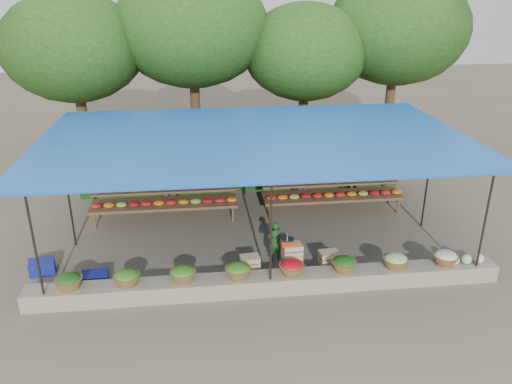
{
  "coord_description": "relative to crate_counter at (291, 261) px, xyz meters",
  "views": [
    {
      "loc": [
        -1.42,
        -12.19,
        6.37
      ],
      "look_at": [
        0.05,
        0.2,
        1.2
      ],
      "focal_mm": 35.0,
      "sensor_mm": 36.0,
      "label": 1
    }
  ],
  "objects": [
    {
      "name": "produce_baskets",
      "position": [
        -0.71,
        -0.7,
        0.25
      ],
      "size": [
        8.98,
        0.58,
        0.34
      ],
      "color": "brown",
      "rests_on": "stone_curb"
    },
    {
      "name": "customer_mid",
      "position": [
        1.12,
        4.1,
        0.45
      ],
      "size": [
        1.01,
        0.61,
        1.52
      ],
      "primitive_type": "imported",
      "rotation": [
        0.0,
        0.0,
        0.05
      ],
      "color": "slate",
      "rests_on": "ground"
    },
    {
      "name": "customer_left",
      "position": [
        -2.92,
        4.27,
        0.49
      ],
      "size": [
        0.84,
        0.69,
        1.6
      ],
      "primitive_type": "imported",
      "rotation": [
        0.0,
        0.0,
        0.11
      ],
      "color": "slate",
      "rests_on": "ground"
    },
    {
      "name": "weighing_scale",
      "position": [
        -0.1,
        0.0,
        0.54
      ],
      "size": [
        0.32,
        0.32,
        0.34
      ],
      "color": "red",
      "rests_on": "crate_counter"
    },
    {
      "name": "fruit_table_left",
      "position": [
        -3.1,
        3.41,
        0.3
      ],
      "size": [
        4.21,
        0.95,
        0.93
      ],
      "color": "#513120",
      "rests_on": "ground"
    },
    {
      "name": "fruit_table_right",
      "position": [
        1.9,
        3.41,
        0.3
      ],
      "size": [
        4.21,
        0.95,
        0.93
      ],
      "color": "#513120",
      "rests_on": "ground"
    },
    {
      "name": "crate_counter",
      "position": [
        0.0,
        0.0,
        0.0
      ],
      "size": [
        2.38,
        0.38,
        0.77
      ],
      "color": "#A2835D",
      "rests_on": "ground"
    },
    {
      "name": "blue_crate_back",
      "position": [
        -5.89,
        0.69,
        -0.14
      ],
      "size": [
        0.65,
        0.53,
        0.34
      ],
      "primitive_type": "cube",
      "rotation": [
        0.0,
        0.0,
        0.23
      ],
      "color": "navy",
      "rests_on": "ground"
    },
    {
      "name": "tree_row",
      "position": [
        -0.11,
        8.14,
        4.39
      ],
      "size": [
        16.51,
        5.5,
        7.12
      ],
      "color": "#3D2616",
      "rests_on": "ground"
    },
    {
      "name": "customer_right",
      "position": [
        2.74,
        4.23,
        0.49
      ],
      "size": [
        1.0,
        0.83,
        1.6
      ],
      "primitive_type": "imported",
      "rotation": [
        0.0,
        0.0,
        -0.57
      ],
      "color": "slate",
      "rests_on": "ground"
    },
    {
      "name": "stall_canopy",
      "position": [
        -0.61,
        2.12,
        2.36
      ],
      "size": [
        10.8,
        6.6,
        2.82
      ],
      "color": "black",
      "rests_on": "ground"
    },
    {
      "name": "ground",
      "position": [
        -0.61,
        2.05,
        -0.31
      ],
      "size": [
        60.0,
        60.0,
        0.0
      ],
      "primitive_type": "plane",
      "color": "#665D4B",
      "rests_on": "ground"
    },
    {
      "name": "netting_backdrop",
      "position": [
        -0.61,
        5.2,
        0.94
      ],
      "size": [
        10.6,
        0.06,
        2.5
      ],
      "primitive_type": "cube",
      "color": "#234B1A",
      "rests_on": "ground"
    },
    {
      "name": "stone_curb",
      "position": [
        -0.61,
        -0.7,
        -0.11
      ],
      "size": [
        10.6,
        0.55,
        0.4
      ],
      "primitive_type": "cube",
      "color": "gray",
      "rests_on": "ground"
    },
    {
      "name": "blue_crate_front",
      "position": [
        -4.53,
        -0.03,
        -0.14
      ],
      "size": [
        0.62,
        0.48,
        0.34
      ],
      "primitive_type": "cube",
      "rotation": [
        0.0,
        0.0,
        0.12
      ],
      "color": "navy",
      "rests_on": "ground"
    },
    {
      "name": "vendor_seated",
      "position": [
        -0.29,
        0.65,
        0.21
      ],
      "size": [
        0.44,
        0.35,
        1.04
      ],
      "primitive_type": "imported",
      "rotation": [
        0.0,
        0.0,
        3.44
      ],
      "color": "#1B3B1E",
      "rests_on": "ground"
    }
  ]
}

